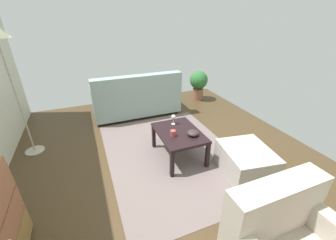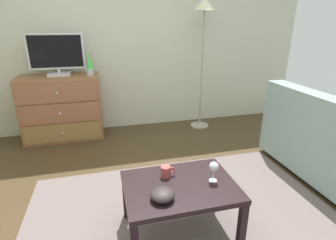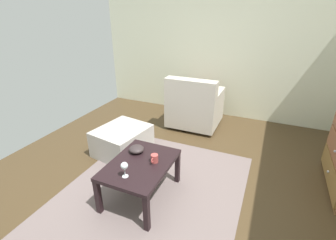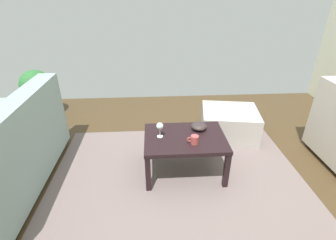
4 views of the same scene
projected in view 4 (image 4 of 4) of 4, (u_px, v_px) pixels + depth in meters
name	position (u px, v px, depth m)	size (l,w,h in m)	color
ground_plane	(199.00, 190.00, 2.47)	(5.58, 4.77, 0.05)	#45341F
area_rug	(177.00, 175.00, 2.62)	(2.60, 1.90, 0.01)	#6E5F5D
coffee_table	(185.00, 141.00, 2.53)	(0.82, 0.60, 0.43)	black
wine_glass	(160.00, 127.00, 2.45)	(0.07, 0.07, 0.16)	silver
mug	(194.00, 140.00, 2.37)	(0.11, 0.08, 0.09)	#AC4542
bowl_decorative	(199.00, 126.00, 2.61)	(0.17, 0.17, 0.07)	#312829
ottoman	(229.00, 123.00, 3.25)	(0.70, 0.60, 0.37)	#AFAAA2
potted_plant	(37.00, 89.00, 3.66)	(0.44, 0.44, 0.72)	brown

